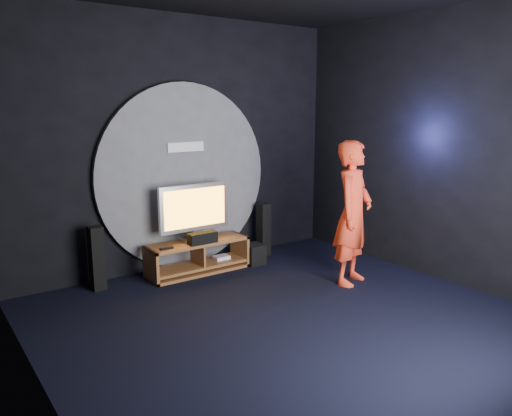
{
  "coord_description": "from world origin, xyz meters",
  "views": [
    {
      "loc": [
        -3.24,
        -3.83,
        2.29
      ],
      "look_at": [
        0.24,
        1.05,
        1.05
      ],
      "focal_mm": 35.0,
      "sensor_mm": 36.0,
      "label": 1
    }
  ],
  "objects_px": {
    "tower_speaker_left": "(97,258)",
    "media_console": "(198,259)",
    "tv": "(194,210)",
    "player": "(353,213)",
    "subwoofer": "(254,254)",
    "tower_speaker_right": "(263,229)"
  },
  "relations": [
    {
      "from": "tower_speaker_left",
      "to": "media_console",
      "type": "bearing_deg",
      "value": -6.42
    },
    {
      "from": "tv",
      "to": "player",
      "type": "distance_m",
      "value": 2.14
    },
    {
      "from": "tv",
      "to": "tower_speaker_left",
      "type": "bearing_deg",
      "value": 176.38
    },
    {
      "from": "subwoofer",
      "to": "player",
      "type": "xyz_separation_m",
      "value": [
        0.6,
        -1.37,
        0.78
      ]
    },
    {
      "from": "tower_speaker_right",
      "to": "player",
      "type": "xyz_separation_m",
      "value": [
        0.21,
        -1.65,
        0.52
      ]
    },
    {
      "from": "tower_speaker_left",
      "to": "player",
      "type": "xyz_separation_m",
      "value": [
        2.79,
        -1.67,
        0.52
      ]
    },
    {
      "from": "tower_speaker_left",
      "to": "player",
      "type": "relative_size",
      "value": 0.44
    },
    {
      "from": "tower_speaker_right",
      "to": "tower_speaker_left",
      "type": "bearing_deg",
      "value": 179.55
    },
    {
      "from": "tv",
      "to": "subwoofer",
      "type": "height_order",
      "value": "tv"
    },
    {
      "from": "tower_speaker_right",
      "to": "subwoofer",
      "type": "height_order",
      "value": "tower_speaker_right"
    },
    {
      "from": "subwoofer",
      "to": "player",
      "type": "height_order",
      "value": "player"
    },
    {
      "from": "tower_speaker_left",
      "to": "player",
      "type": "bearing_deg",
      "value": -30.87
    },
    {
      "from": "media_console",
      "to": "tv",
      "type": "distance_m",
      "value": 0.69
    },
    {
      "from": "tv",
      "to": "player",
      "type": "bearing_deg",
      "value": -47.62
    },
    {
      "from": "tower_speaker_left",
      "to": "tower_speaker_right",
      "type": "height_order",
      "value": "same"
    },
    {
      "from": "player",
      "to": "tv",
      "type": "bearing_deg",
      "value": 109.4
    },
    {
      "from": "tower_speaker_right",
      "to": "player",
      "type": "height_order",
      "value": "player"
    },
    {
      "from": "subwoofer",
      "to": "player",
      "type": "relative_size",
      "value": 0.16
    },
    {
      "from": "media_console",
      "to": "tower_speaker_left",
      "type": "xyz_separation_m",
      "value": [
        -1.35,
        0.15,
        0.21
      ]
    },
    {
      "from": "subwoofer",
      "to": "tower_speaker_right",
      "type": "bearing_deg",
      "value": 36.44
    },
    {
      "from": "subwoofer",
      "to": "tv",
      "type": "bearing_deg",
      "value": 165.72
    },
    {
      "from": "tower_speaker_right",
      "to": "player",
      "type": "bearing_deg",
      "value": -82.61
    }
  ]
}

